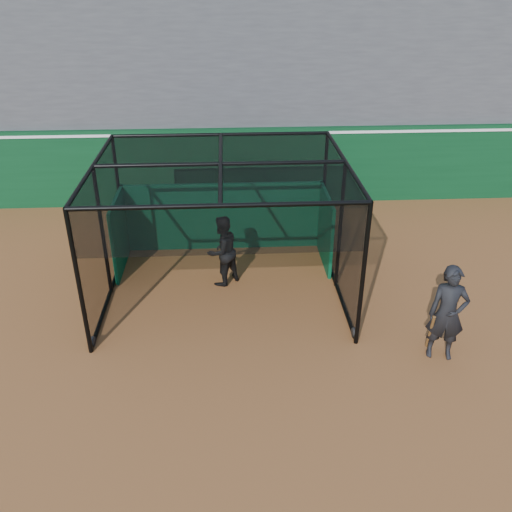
{
  "coord_description": "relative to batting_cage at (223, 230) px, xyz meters",
  "views": [
    {
      "loc": [
        0.04,
        -8.36,
        7.01
      ],
      "look_at": [
        0.61,
        2.0,
        1.4
      ],
      "focal_mm": 38.0,
      "sensor_mm": 36.0,
      "label": 1
    }
  ],
  "objects": [
    {
      "name": "ground",
      "position": [
        0.11,
        -2.97,
        -1.59
      ],
      "size": [
        120.0,
        120.0,
        0.0
      ],
      "primitive_type": "plane",
      "color": "brown",
      "rests_on": "ground"
    },
    {
      "name": "outfield_wall",
      "position": [
        0.11,
        5.53,
        -0.3
      ],
      "size": [
        50.0,
        0.5,
        2.5
      ],
      "color": "#0A3C1C",
      "rests_on": "ground"
    },
    {
      "name": "grandstand",
      "position": [
        0.11,
        9.3,
        2.89
      ],
      "size": [
        50.0,
        7.85,
        8.95
      ],
      "color": "#4C4C4F",
      "rests_on": "ground"
    },
    {
      "name": "batting_cage",
      "position": [
        0.0,
        0.0,
        0.0
      ],
      "size": [
        5.58,
        4.71,
        3.18
      ],
      "color": "black",
      "rests_on": "ground"
    },
    {
      "name": "batter",
      "position": [
        -0.03,
        0.28,
        -0.69
      ],
      "size": [
        1.1,
        1.08,
        1.79
      ],
      "primitive_type": "imported",
      "rotation": [
        0.0,
        0.0,
        3.84
      ],
      "color": "black",
      "rests_on": "ground"
    },
    {
      "name": "on_deck_player",
      "position": [
        4.35,
        -2.82,
        -0.57
      ],
      "size": [
        0.83,
        0.63,
        2.03
      ],
      "color": "black",
      "rests_on": "ground"
    }
  ]
}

